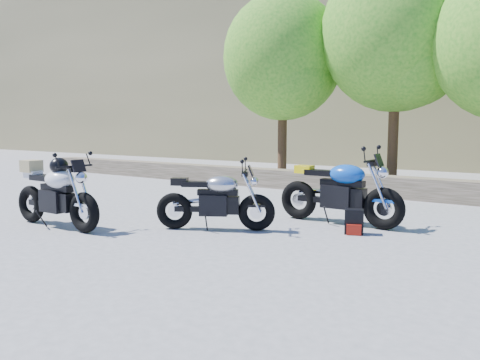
% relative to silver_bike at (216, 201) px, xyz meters
% --- Properties ---
extents(ground, '(90.00, 90.00, 0.00)m').
position_rel_silver_bike_xyz_m(ground, '(-0.19, -0.34, -0.47)').
color(ground, slate).
rests_on(ground, ground).
extents(stone_wall, '(22.00, 0.55, 0.50)m').
position_rel_silver_bike_xyz_m(stone_wall, '(-0.19, 5.16, -0.22)').
color(stone_wall, '#484130').
rests_on(stone_wall, ground).
extents(tree_decid_left, '(3.67, 3.67, 5.62)m').
position_rel_silver_bike_xyz_m(tree_decid_left, '(-2.58, 6.80, 3.16)').
color(tree_decid_left, '#382314').
rests_on(tree_decid_left, ground).
extents(tree_decid_mid, '(4.08, 4.08, 6.24)m').
position_rel_silver_bike_xyz_m(tree_decid_mid, '(0.72, 7.20, 3.57)').
color(tree_decid_mid, '#382314').
rests_on(tree_decid_mid, ground).
extents(silver_bike, '(1.76, 1.06, 0.97)m').
position_rel_silver_bike_xyz_m(silver_bike, '(0.00, 0.00, 0.00)').
color(silver_bike, black).
rests_on(silver_bike, ground).
extents(white_bike, '(2.10, 0.67, 1.16)m').
position_rel_silver_bike_xyz_m(white_bike, '(-2.30, -1.35, 0.10)').
color(white_bike, black).
rests_on(white_bike, ground).
extents(blue_bike, '(2.25, 0.71, 1.13)m').
position_rel_silver_bike_xyz_m(blue_bike, '(1.46, 1.57, 0.08)').
color(blue_bike, black).
rests_on(blue_bike, ground).
extents(backpack, '(0.34, 0.32, 0.39)m').
position_rel_silver_bike_xyz_m(backpack, '(1.94, 0.99, -0.29)').
color(backpack, black).
rests_on(backpack, ground).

